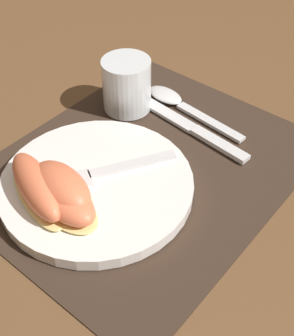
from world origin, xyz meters
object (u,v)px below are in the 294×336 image
at_px(juice_glass, 127,87).
at_px(spoon, 177,102).
at_px(fork, 97,175).
at_px(citrus_wedge_1, 61,189).
at_px(plate, 97,185).
at_px(citrus_wedge_2, 62,199).
at_px(knife, 185,124).
at_px(citrus_wedge_0, 37,187).

relative_size(juice_glass, spoon, 0.44).
distance_m(fork, citrus_wedge_1, 0.06).
height_order(plate, citrus_wedge_2, citrus_wedge_2).
relative_size(juice_glass, knife, 0.34).
xyz_separation_m(juice_glass, spoon, (0.05, -0.05, -0.03)).
distance_m(citrus_wedge_0, citrus_wedge_1, 0.03).
xyz_separation_m(spoon, citrus_wedge_0, (-0.27, 0.00, 0.03)).
relative_size(knife, citrus_wedge_0, 1.75).
height_order(juice_glass, citrus_wedge_0, juice_glass).
distance_m(plate, citrus_wedge_1, 0.05).
xyz_separation_m(plate, citrus_wedge_1, (-0.05, 0.01, 0.03)).
relative_size(knife, citrus_wedge_2, 2.04).
bearing_deg(citrus_wedge_1, citrus_wedge_0, 122.18).
distance_m(plate, juice_glass, 0.18).
relative_size(juice_glass, citrus_wedge_0, 0.59).
distance_m(citrus_wedge_0, citrus_wedge_2, 0.04).
distance_m(spoon, fork, 0.20).
relative_size(citrus_wedge_0, citrus_wedge_2, 1.17).
distance_m(juice_glass, knife, 0.10).
relative_size(plate, citrus_wedge_2, 2.12).
bearing_deg(citrus_wedge_1, citrus_wedge_2, -130.25).
height_order(juice_glass, citrus_wedge_1, juice_glass).
distance_m(plate, spoon, 0.21).
height_order(knife, citrus_wedge_1, citrus_wedge_1).
bearing_deg(citrus_wedge_1, knife, -4.37).
bearing_deg(knife, plate, 177.07).
bearing_deg(spoon, plate, -171.20).
relative_size(citrus_wedge_0, citrus_wedge_1, 1.25).
xyz_separation_m(knife, citrus_wedge_0, (-0.24, 0.04, 0.03)).
bearing_deg(juice_glass, knife, -79.22).
height_order(knife, spoon, spoon).
distance_m(plate, citrus_wedge_0, 0.08).
distance_m(citrus_wedge_1, citrus_wedge_2, 0.01).
xyz_separation_m(plate, fork, (0.01, 0.00, 0.01)).
xyz_separation_m(fork, citrus_wedge_2, (-0.06, -0.01, 0.01)).
bearing_deg(knife, fork, 175.54).
height_order(fork, citrus_wedge_1, citrus_wedge_1).
bearing_deg(citrus_wedge_0, knife, -10.02).
height_order(plate, knife, plate).
distance_m(spoon, citrus_wedge_2, 0.27).
bearing_deg(fork, juice_glass, 28.73).
distance_m(juice_glass, citrus_wedge_1, 0.22).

